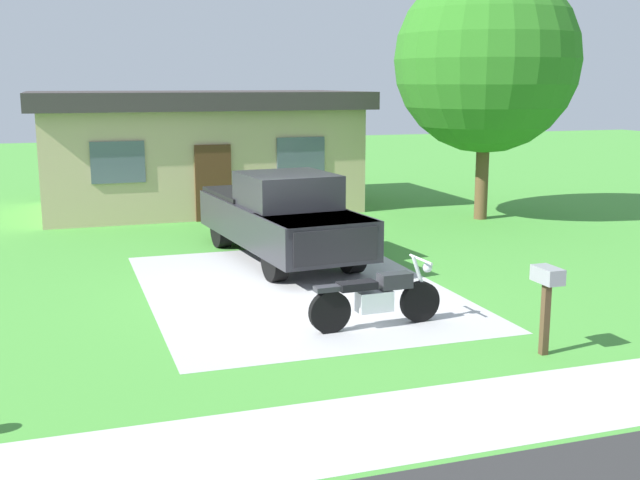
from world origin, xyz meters
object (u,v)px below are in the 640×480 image
(motorcycle, at_px, (377,298))
(neighbor_house, at_px, (197,149))
(pickup_truck, at_px, (280,215))
(mailbox, at_px, (547,287))
(shade_tree, at_px, (487,60))

(motorcycle, relative_size, neighbor_house, 0.23)
(pickup_truck, relative_size, neighbor_house, 0.60)
(mailbox, height_order, shade_tree, shade_tree)
(pickup_truck, bearing_deg, shade_tree, 24.72)
(shade_tree, xyz_separation_m, neighbor_house, (-7.16, 4.58, -2.56))
(mailbox, height_order, neighbor_house, neighbor_house)
(pickup_truck, bearing_deg, mailbox, -75.72)
(pickup_truck, bearing_deg, neighbor_house, 93.35)
(pickup_truck, distance_m, shade_tree, 8.13)
(neighbor_house, bearing_deg, mailbox, -81.29)
(motorcycle, xyz_separation_m, mailbox, (1.74, -1.92, 0.51))
(mailbox, bearing_deg, neighbor_house, 98.71)
(motorcycle, height_order, pickup_truck, pickup_truck)
(motorcycle, height_order, shade_tree, shade_tree)
(motorcycle, xyz_separation_m, shade_tree, (6.62, 8.32, 3.88))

